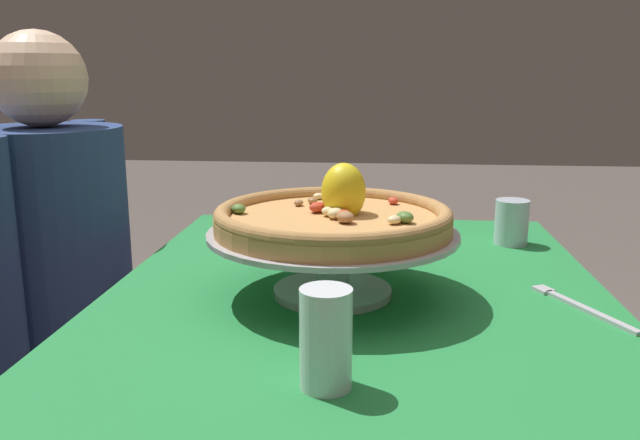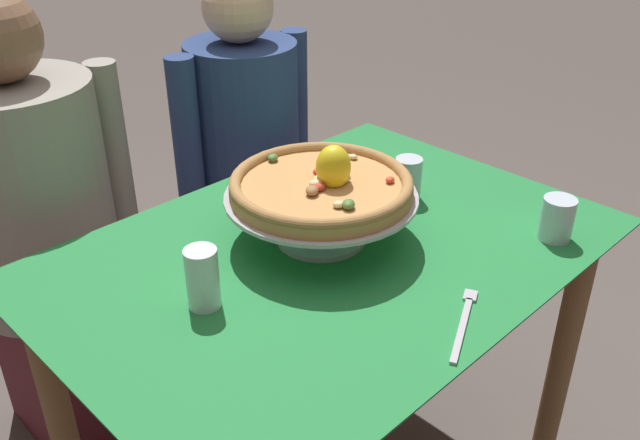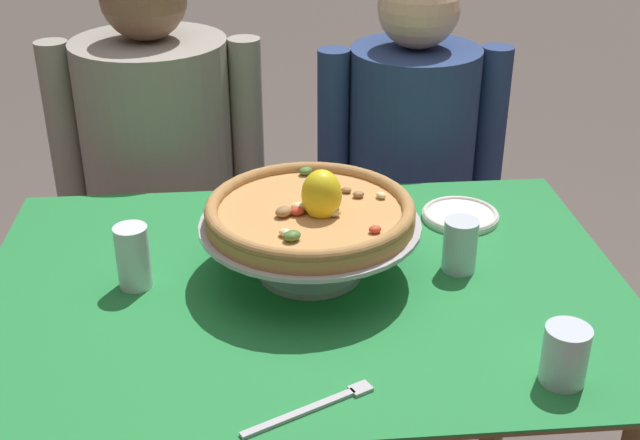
% 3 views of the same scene
% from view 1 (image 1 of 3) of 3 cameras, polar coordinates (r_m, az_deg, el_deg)
% --- Properties ---
extents(dining_table, '(1.16, 0.82, 0.76)m').
position_cam_1_polar(dining_table, '(1.10, 3.12, -12.88)').
color(dining_table, olive).
rests_on(dining_table, ground).
extents(pizza_stand, '(0.40, 0.40, 0.11)m').
position_cam_1_polar(pizza_stand, '(1.04, 1.11, -2.65)').
color(pizza_stand, '#B7B7C1').
rests_on(pizza_stand, dining_table).
extents(pizza, '(0.37, 0.37, 0.11)m').
position_cam_1_polar(pizza, '(1.03, 1.19, 0.28)').
color(pizza, tan).
rests_on(pizza, pizza_stand).
extents(water_glass_front_right, '(0.07, 0.07, 0.09)m').
position_cam_1_polar(water_glass_front_right, '(1.42, 16.35, -0.39)').
color(water_glass_front_right, silver).
rests_on(water_glass_front_right, dining_table).
extents(water_glass_side_left, '(0.06, 0.06, 0.12)m').
position_cam_1_polar(water_glass_side_left, '(0.75, 0.51, -10.87)').
color(water_glass_side_left, white).
rests_on(water_glass_side_left, dining_table).
extents(water_glass_side_right, '(0.06, 0.06, 0.10)m').
position_cam_1_polar(water_glass_side_right, '(1.32, 2.48, -0.78)').
color(water_glass_side_right, silver).
rests_on(water_glass_side_right, dining_table).
extents(side_plate, '(0.16, 0.16, 0.02)m').
position_cam_1_polar(side_plate, '(1.40, -5.67, -1.46)').
color(side_plate, white).
rests_on(side_plate, dining_table).
extents(dinner_fork, '(0.20, 0.11, 0.01)m').
position_cam_1_polar(dinner_fork, '(1.08, 21.53, -6.94)').
color(dinner_fork, '#B7B7C1').
rests_on(dinner_fork, dining_table).
extents(diner_right, '(0.48, 0.33, 1.19)m').
position_cam_1_polar(diner_right, '(1.58, -21.68, -7.99)').
color(diner_right, gray).
rests_on(diner_right, ground).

